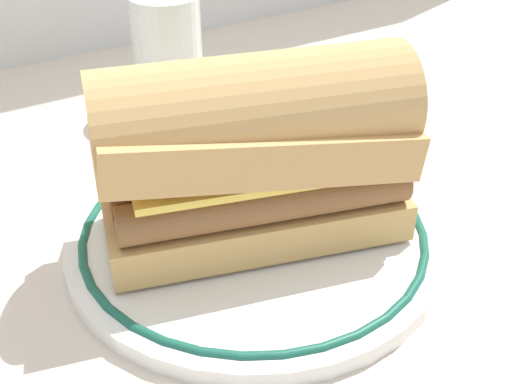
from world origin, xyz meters
name	(u,v)px	position (x,y,z in m)	size (l,w,h in m)	color
ground_plane	(237,250)	(0.00, 0.00, 0.00)	(1.50, 1.50, 0.00)	beige
plate	(256,237)	(0.01, 0.00, 0.01)	(0.26, 0.26, 0.01)	white
sausage_sandwich	(256,150)	(0.01, 0.00, 0.08)	(0.21, 0.13, 0.12)	tan
drinking_glass	(168,60)	(0.06, 0.23, 0.05)	(0.06, 0.06, 0.11)	silver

